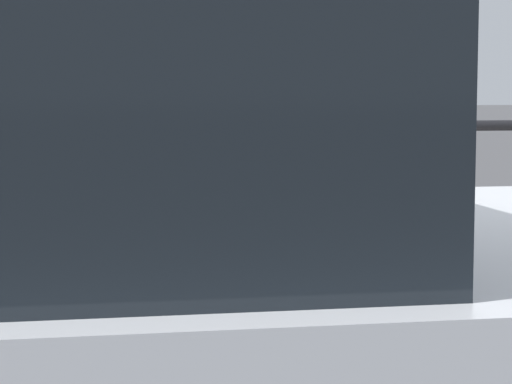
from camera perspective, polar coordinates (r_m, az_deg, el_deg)
name	(u,v)px	position (r m, az deg, el deg)	size (l,w,h in m)	color
parking_meter	(207,152)	(3.68, -2.69, 2.18)	(0.16, 0.17, 1.49)	slate
pedestrian_at_meter	(340,169)	(3.95, 4.62, 1.24)	(0.61, 0.57, 1.70)	brown
background_railing	(115,180)	(5.59, -7.72, 0.65)	(24.06, 0.06, 1.10)	black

